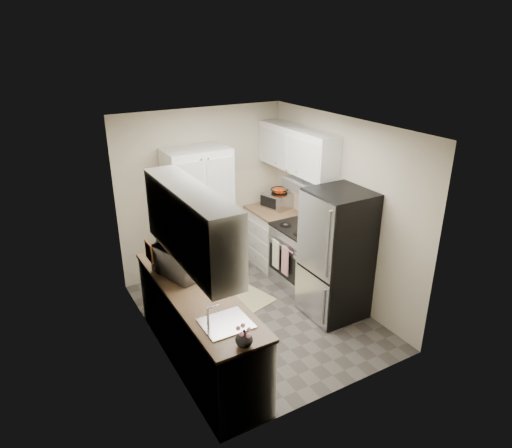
% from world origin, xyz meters
% --- Properties ---
extents(ground, '(3.20, 3.20, 0.00)m').
position_xyz_m(ground, '(0.00, 0.00, 0.00)').
color(ground, '#56514C').
rests_on(ground, ground).
extents(room_shell, '(2.64, 3.24, 2.52)m').
position_xyz_m(room_shell, '(-0.02, -0.01, 1.63)').
color(room_shell, beige).
rests_on(room_shell, ground).
extents(pantry_cabinet, '(0.90, 0.55, 2.00)m').
position_xyz_m(pantry_cabinet, '(-0.20, 1.32, 1.00)').
color(pantry_cabinet, white).
rests_on(pantry_cabinet, ground).
extents(base_cabinet_left, '(0.60, 2.30, 0.88)m').
position_xyz_m(base_cabinet_left, '(-0.99, -0.43, 0.44)').
color(base_cabinet_left, white).
rests_on(base_cabinet_left, ground).
extents(countertop_left, '(0.63, 2.33, 0.04)m').
position_xyz_m(countertop_left, '(-0.99, -0.43, 0.90)').
color(countertop_left, '#846647').
rests_on(countertop_left, base_cabinet_left).
extents(base_cabinet_right, '(0.60, 0.80, 0.88)m').
position_xyz_m(base_cabinet_right, '(0.99, 1.19, 0.44)').
color(base_cabinet_right, white).
rests_on(base_cabinet_right, ground).
extents(countertop_right, '(0.63, 0.83, 0.04)m').
position_xyz_m(countertop_right, '(0.99, 1.19, 0.90)').
color(countertop_right, '#846647').
rests_on(countertop_right, base_cabinet_right).
extents(electric_range, '(0.71, 0.78, 1.13)m').
position_xyz_m(electric_range, '(0.97, 0.39, 0.48)').
color(electric_range, '#B7B7BC').
rests_on(electric_range, ground).
extents(refrigerator, '(0.70, 0.72, 1.70)m').
position_xyz_m(refrigerator, '(0.94, -0.41, 0.85)').
color(refrigerator, '#B7B7BC').
rests_on(refrigerator, ground).
extents(microwave, '(0.58, 0.70, 0.33)m').
position_xyz_m(microwave, '(-0.99, -0.02, 1.09)').
color(microwave, silver).
rests_on(microwave, countertop_left).
extents(wine_bottle, '(0.07, 0.07, 0.26)m').
position_xyz_m(wine_bottle, '(-1.10, 0.49, 1.05)').
color(wine_bottle, black).
rests_on(wine_bottle, countertop_left).
extents(flower_vase, '(0.20, 0.20, 0.16)m').
position_xyz_m(flower_vase, '(-0.99, -1.52, 1.00)').
color(flower_vase, silver).
rests_on(flower_vase, countertop_left).
extents(cutting_board, '(0.08, 0.26, 0.33)m').
position_xyz_m(cutting_board, '(-0.94, 0.70, 1.08)').
color(cutting_board, '#4C8E32').
rests_on(cutting_board, countertop_left).
extents(toaster_oven, '(0.43, 0.49, 0.24)m').
position_xyz_m(toaster_oven, '(1.09, 1.24, 1.04)').
color(toaster_oven, '#ADADB1').
rests_on(toaster_oven, countertop_right).
extents(fruit_basket, '(0.32, 0.32, 0.12)m').
position_xyz_m(fruit_basket, '(1.11, 1.22, 1.22)').
color(fruit_basket, '#E6430D').
rests_on(fruit_basket, toaster_oven).
extents(kitchen_mat, '(0.76, 0.99, 0.01)m').
position_xyz_m(kitchen_mat, '(0.07, 0.54, 0.01)').
color(kitchen_mat, '#CDC784').
rests_on(kitchen_mat, ground).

